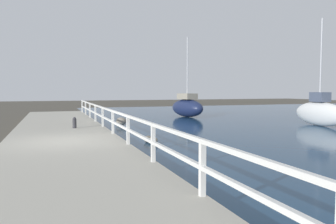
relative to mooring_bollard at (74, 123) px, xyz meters
The scene contains 9 objects.
ground_plane 4.33m from the mooring_bollard, 98.69° to the right, with size 120.00×120.00×0.00m, color #4C473D.
dock_walkway 4.31m from the mooring_bollard, 98.69° to the right, with size 4.32×36.00×0.35m.
railing 4.48m from the mooring_bollard, 71.53° to the right, with size 0.10×32.50×1.02m.
boulder_upstream 4.87m from the mooring_bollard, 53.55° to the right, with size 0.39×0.36×0.30m.
boulder_water_edge 4.43m from the mooring_bollard, 50.38° to the right, with size 0.38×0.34×0.29m.
boulder_far_strip 4.92m from the mooring_bollard, 50.58° to the left, with size 0.67×0.60×0.50m.
mooring_bollard is the anchor object (origin of this frame).
sailboat_white 14.75m from the mooring_bollard, ahead, with size 1.51×4.62×6.65m.
sailboat_navy 12.72m from the mooring_bollard, 40.96° to the left, with size 2.29×4.12×6.59m.
Camera 1 is at (-0.42, -12.50, 2.22)m, focal length 35.00 mm.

